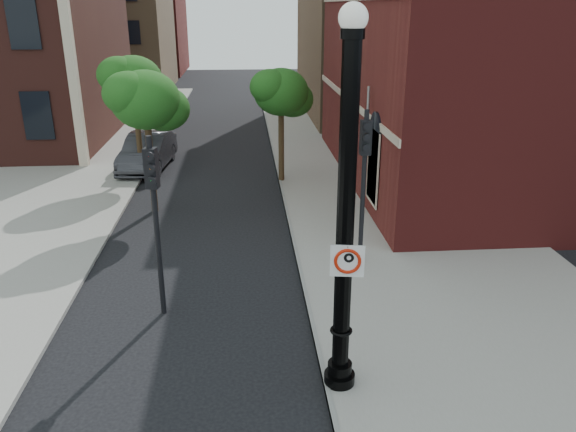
{
  "coord_description": "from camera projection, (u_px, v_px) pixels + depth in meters",
  "views": [
    {
      "loc": [
        0.54,
        -9.35,
        7.21
      ],
      "look_at": [
        1.45,
        2.0,
        2.92
      ],
      "focal_mm": 35.0,
      "sensor_mm": 36.0,
      "label": 1
    }
  ],
  "objects": [
    {
      "name": "bg_building_tan_a",
      "position": [
        98.0,
        20.0,
        49.27
      ],
      "size": [
        12.0,
        12.0,
        12.0
      ],
      "primitive_type": "cube",
      "color": "olive",
      "rests_on": "ground"
    },
    {
      "name": "parked_car",
      "position": [
        148.0,
        152.0,
        26.11
      ],
      "size": [
        2.22,
        5.15,
        1.65
      ],
      "primitive_type": "imported",
      "rotation": [
        0.0,
        0.0,
        -0.1
      ],
      "color": "#2C2C31",
      "rests_on": "ground"
    },
    {
      "name": "street_tree_b",
      "position": [
        134.0,
        82.0,
        23.72
      ],
      "size": [
        2.93,
        2.65,
        5.27
      ],
      "color": "#342315",
      "rests_on": "ground"
    },
    {
      "name": "sidewalk_right",
      "position": [
        392.0,
        209.0,
        20.98
      ],
      "size": [
        8.0,
        60.0,
        0.12
      ],
      "primitive_type": "cube",
      "color": "gray",
      "rests_on": "ground"
    },
    {
      "name": "no_parking_sign",
      "position": [
        347.0,
        261.0,
        10.12
      ],
      "size": [
        0.62,
        0.14,
        0.62
      ],
      "rotation": [
        0.0,
        0.0,
        -0.15
      ],
      "color": "white",
      "rests_on": "ground"
    },
    {
      "name": "bg_building_red",
      "position": [
        128.0,
        26.0,
        62.68
      ],
      "size": [
        12.0,
        12.0,
        10.0
      ],
      "primitive_type": "cube",
      "color": "maroon",
      "rests_on": "ground"
    },
    {
      "name": "curb_edge",
      "position": [
        287.0,
        212.0,
        20.68
      ],
      "size": [
        0.1,
        60.0,
        0.14
      ],
      "primitive_type": "cube",
      "color": "gray",
      "rests_on": "ground"
    },
    {
      "name": "street_tree_c",
      "position": [
        282.0,
        93.0,
        23.05
      ],
      "size": [
        2.69,
        2.43,
        4.84
      ],
      "color": "#342315",
      "rests_on": "ground"
    },
    {
      "name": "traffic_signal_left",
      "position": [
        154.0,
        198.0,
        12.95
      ],
      "size": [
        0.32,
        0.38,
        4.49
      ],
      "rotation": [
        0.0,
        0.0,
        -0.15
      ],
      "color": "black",
      "rests_on": "ground"
    },
    {
      "name": "bg_building_tan_b",
      "position": [
        469.0,
        9.0,
        37.94
      ],
      "size": [
        22.0,
        14.0,
        14.0
      ],
      "primitive_type": "cube",
      "color": "olive",
      "rests_on": "ground"
    },
    {
      "name": "street_tree_a",
      "position": [
        147.0,
        101.0,
        19.55
      ],
      "size": [
        2.86,
        2.58,
        5.15
      ],
      "color": "#342315",
      "rests_on": "ground"
    },
    {
      "name": "ground",
      "position": [
        224.0,
        389.0,
        11.22
      ],
      "size": [
        120.0,
        120.0,
        0.0
      ],
      "primitive_type": "plane",
      "color": "black",
      "rests_on": "ground"
    },
    {
      "name": "utility_pole",
      "position": [
        366.0,
        153.0,
        19.73
      ],
      "size": [
        0.09,
        0.09,
        4.65
      ],
      "primitive_type": "cylinder",
      "color": "#999999",
      "rests_on": "ground"
    },
    {
      "name": "lamppost",
      "position": [
        345.0,
        233.0,
        10.12
      ],
      "size": [
        0.61,
        0.61,
        7.27
      ],
      "color": "black",
      "rests_on": "ground"
    },
    {
      "name": "traffic_signal_right",
      "position": [
        364.0,
        164.0,
        15.54
      ],
      "size": [
        0.3,
        0.38,
        4.59
      ],
      "rotation": [
        0.0,
        0.0,
        0.05
      ],
      "color": "black",
      "rests_on": "ground"
    },
    {
      "name": "sidewalk_left",
      "position": [
        48.0,
        162.0,
        27.33
      ],
      "size": [
        10.0,
        50.0,
        0.12
      ],
      "primitive_type": "cube",
      "color": "gray",
      "rests_on": "ground"
    }
  ]
}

